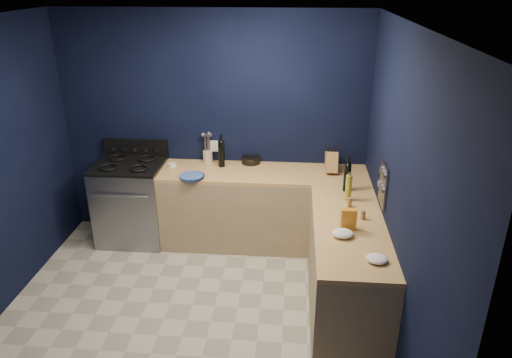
# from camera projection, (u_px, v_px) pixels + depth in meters

# --- Properties ---
(floor) EXTENTS (3.50, 3.50, 0.02)m
(floor) POSITION_uv_depth(u_px,v_px,m) (187.00, 321.00, 4.37)
(floor) COLOR #B3AD9B
(floor) RESTS_ON ground
(ceiling) EXTENTS (3.50, 3.50, 0.02)m
(ceiling) POSITION_uv_depth(u_px,v_px,m) (166.00, 22.00, 3.33)
(ceiling) COLOR silver
(ceiling) RESTS_ON ground
(wall_back) EXTENTS (3.50, 0.02, 2.60)m
(wall_back) POSITION_uv_depth(u_px,v_px,m) (214.00, 127.00, 5.46)
(wall_back) COLOR black
(wall_back) RESTS_ON ground
(wall_right) EXTENTS (0.02, 3.50, 2.60)m
(wall_right) POSITION_uv_depth(u_px,v_px,m) (400.00, 200.00, 3.72)
(wall_right) COLOR black
(wall_right) RESTS_ON ground
(wall_front) EXTENTS (3.50, 0.02, 2.60)m
(wall_front) POSITION_uv_depth(u_px,v_px,m) (91.00, 349.00, 2.24)
(wall_front) COLOR black
(wall_front) RESTS_ON ground
(cab_back) EXTENTS (2.30, 0.63, 0.86)m
(cab_back) POSITION_uv_depth(u_px,v_px,m) (263.00, 210.00, 5.46)
(cab_back) COLOR tan
(cab_back) RESTS_ON floor
(top_back) EXTENTS (2.30, 0.63, 0.04)m
(top_back) POSITION_uv_depth(u_px,v_px,m) (264.00, 174.00, 5.28)
(top_back) COLOR olive
(top_back) RESTS_ON cab_back
(cab_right) EXTENTS (0.63, 1.67, 0.86)m
(cab_right) POSITION_uv_depth(u_px,v_px,m) (346.00, 270.00, 4.35)
(cab_right) COLOR tan
(cab_right) RESTS_ON floor
(top_right) EXTENTS (0.63, 1.67, 0.04)m
(top_right) POSITION_uv_depth(u_px,v_px,m) (350.00, 227.00, 4.17)
(top_right) COLOR olive
(top_right) RESTS_ON cab_right
(gas_range) EXTENTS (0.76, 0.66, 0.92)m
(gas_range) POSITION_uv_depth(u_px,v_px,m) (133.00, 203.00, 5.55)
(gas_range) COLOR gray
(gas_range) RESTS_ON floor
(oven_door) EXTENTS (0.59, 0.02, 0.42)m
(oven_door) POSITION_uv_depth(u_px,v_px,m) (124.00, 216.00, 5.27)
(oven_door) COLOR black
(oven_door) RESTS_ON gas_range
(cooktop) EXTENTS (0.76, 0.66, 0.03)m
(cooktop) POSITION_uv_depth(u_px,v_px,m) (128.00, 165.00, 5.36)
(cooktop) COLOR black
(cooktop) RESTS_ON gas_range
(backguard) EXTENTS (0.76, 0.06, 0.20)m
(backguard) POSITION_uv_depth(u_px,v_px,m) (136.00, 147.00, 5.60)
(backguard) COLOR black
(backguard) RESTS_ON gas_range
(spice_panel) EXTENTS (0.02, 0.28, 0.38)m
(spice_panel) POSITION_uv_depth(u_px,v_px,m) (383.00, 185.00, 4.27)
(spice_panel) COLOR gray
(spice_panel) RESTS_ON wall_right
(wall_outlet) EXTENTS (0.09, 0.02, 0.13)m
(wall_outlet) POSITION_uv_depth(u_px,v_px,m) (214.00, 146.00, 5.53)
(wall_outlet) COLOR white
(wall_outlet) RESTS_ON wall_back
(plate_stack) EXTENTS (0.29, 0.29, 0.03)m
(plate_stack) POSITION_uv_depth(u_px,v_px,m) (192.00, 177.00, 5.11)
(plate_stack) COLOR teal
(plate_stack) RESTS_ON top_back
(ramekin) EXTENTS (0.11, 0.11, 0.04)m
(ramekin) POSITION_uv_depth(u_px,v_px,m) (172.00, 165.00, 5.42)
(ramekin) COLOR white
(ramekin) RESTS_ON top_back
(utensil_crock) EXTENTS (0.14, 0.14, 0.14)m
(utensil_crock) POSITION_uv_depth(u_px,v_px,m) (208.00, 157.00, 5.52)
(utensil_crock) COLOR beige
(utensil_crock) RESTS_ON top_back
(wine_bottle_back) EXTENTS (0.08, 0.08, 0.30)m
(wine_bottle_back) POSITION_uv_depth(u_px,v_px,m) (221.00, 154.00, 5.37)
(wine_bottle_back) COLOR black
(wine_bottle_back) RESTS_ON top_back
(lemon_basket) EXTENTS (0.28, 0.28, 0.08)m
(lemon_basket) POSITION_uv_depth(u_px,v_px,m) (251.00, 160.00, 5.50)
(lemon_basket) COLOR black
(lemon_basket) RESTS_ON top_back
(knife_block) EXTENTS (0.13, 0.27, 0.28)m
(knife_block) POSITION_uv_depth(u_px,v_px,m) (331.00, 162.00, 5.23)
(knife_block) COLOR olive
(knife_block) RESTS_ON top_back
(wine_bottle_right) EXTENTS (0.09, 0.09, 0.28)m
(wine_bottle_right) POSITION_uv_depth(u_px,v_px,m) (347.00, 178.00, 4.76)
(wine_bottle_right) COLOR black
(wine_bottle_right) RESTS_ON top_right
(oil_bottle) EXTENTS (0.08, 0.08, 0.26)m
(oil_bottle) POSITION_uv_depth(u_px,v_px,m) (348.00, 188.00, 4.56)
(oil_bottle) COLOR olive
(oil_bottle) RESTS_ON top_right
(spice_jar_near) EXTENTS (0.05, 0.05, 0.09)m
(spice_jar_near) POSITION_uv_depth(u_px,v_px,m) (349.00, 203.00, 4.46)
(spice_jar_near) COLOR olive
(spice_jar_near) RESTS_ON top_right
(spice_jar_far) EXTENTS (0.06, 0.06, 0.08)m
(spice_jar_far) POSITION_uv_depth(u_px,v_px,m) (363.00, 215.00, 4.25)
(spice_jar_far) COLOR olive
(spice_jar_far) RESTS_ON top_right
(crouton_bag) EXTENTS (0.14, 0.07, 0.19)m
(crouton_bag) POSITION_uv_depth(u_px,v_px,m) (348.00, 220.00, 4.05)
(crouton_bag) COLOR red
(crouton_bag) RESTS_ON top_right
(towel_front) EXTENTS (0.21, 0.19, 0.06)m
(towel_front) POSITION_uv_depth(u_px,v_px,m) (343.00, 233.00, 3.97)
(towel_front) COLOR white
(towel_front) RESTS_ON top_right
(towel_end) EXTENTS (0.21, 0.20, 0.05)m
(towel_end) POSITION_uv_depth(u_px,v_px,m) (377.00, 259.00, 3.63)
(towel_end) COLOR white
(towel_end) RESTS_ON top_right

